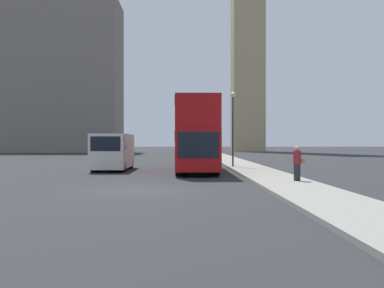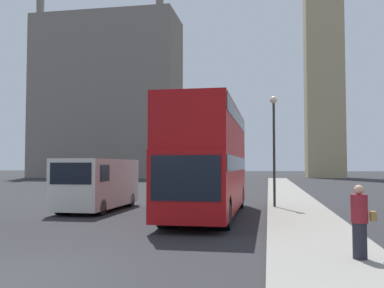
{
  "view_description": "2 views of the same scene",
  "coord_description": "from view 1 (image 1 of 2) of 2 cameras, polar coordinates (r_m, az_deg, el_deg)",
  "views": [
    {
      "loc": [
        1.82,
        -17.15,
        1.93
      ],
      "look_at": [
        2.36,
        12.17,
        1.78
      ],
      "focal_mm": 40.0,
      "sensor_mm": 36.0,
      "label": 1
    },
    {
      "loc": [
        5.06,
        -7.49,
        2.16
      ],
      "look_at": [
        0.21,
        19.63,
        3.52
      ],
      "focal_mm": 40.0,
      "sensor_mm": 36.0,
      "label": 2
    }
  ],
  "objects": [
    {
      "name": "ground_plane",
      "position": [
        17.35,
        -7.11,
        -6.09
      ],
      "size": [
        300.0,
        300.0,
        0.0
      ],
      "primitive_type": "plane",
      "color": "#28282B"
    },
    {
      "name": "sidewalk_strip",
      "position": [
        17.84,
        13.83,
        -5.68
      ],
      "size": [
        2.76,
        120.0,
        0.15
      ],
      "color": "gray",
      "rests_on": "ground_plane"
    },
    {
      "name": "building_block_distant",
      "position": [
        85.22,
        -18.02,
        8.5
      ],
      "size": [
        24.9,
        10.74,
        34.31
      ],
      "color": "slate",
      "rests_on": "ground_plane"
    },
    {
      "name": "red_double_decker_bus",
      "position": [
        27.66,
        0.49,
        1.51
      ],
      "size": [
        2.51,
        10.39,
        4.53
      ],
      "color": "#A80F11",
      "rests_on": "ground_plane"
    },
    {
      "name": "white_van",
      "position": [
        29.41,
        -10.47,
        -0.91
      ],
      "size": [
        2.18,
        5.92,
        2.44
      ],
      "color": "silver",
      "rests_on": "ground_plane"
    },
    {
      "name": "pedestrian",
      "position": [
        20.09,
        13.86,
        -2.53
      ],
      "size": [
        0.51,
        0.35,
        1.58
      ],
      "color": "#23232D",
      "rests_on": "sidewalk_strip"
    },
    {
      "name": "street_lamp",
      "position": [
        30.99,
        5.48,
        3.59
      ],
      "size": [
        0.36,
        0.36,
        5.37
      ],
      "color": "#2D332D",
      "rests_on": "sidewalk_strip"
    }
  ]
}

